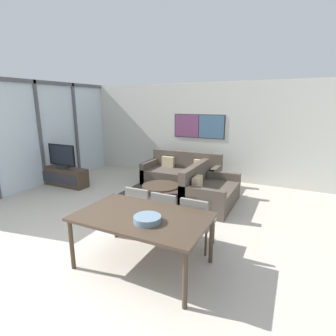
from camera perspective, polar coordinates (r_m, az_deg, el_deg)
The scene contains 14 objects.
ground_plane at distance 4.15m, azimuth -22.02°, elevation -19.55°, with size 24.00×24.00×0.00m, color beige.
wall_back at distance 7.94m, azimuth 6.01°, elevation 8.02°, with size 8.01×0.09×2.80m.
window_wall_left at distance 7.89m, azimuth -26.31°, elevation 7.55°, with size 0.07×5.21×2.80m.
area_rug at distance 6.29m, azimuth -1.58°, elevation -6.66°, with size 2.26×1.64×0.01m.
tv_console at distance 7.77m, azimuth -21.74°, elevation -1.73°, with size 1.46×0.41×0.50m.
television at distance 7.64m, azimuth -22.11°, elevation 2.32°, with size 0.91×0.20×0.64m.
sofa_main at distance 7.31m, azimuth 3.06°, elevation -1.44°, with size 2.07×0.96×0.88m.
sofa_side at distance 5.93m, azimuth 8.64°, elevation -5.31°, with size 0.96×1.55×0.88m.
coffee_table at distance 6.20m, azimuth -1.60°, elevation -4.46°, with size 0.87×0.87×0.34m.
dining_table at distance 3.61m, azimuth -5.65°, elevation -11.14°, with size 1.78×1.08×0.76m.
dining_chair_left at distance 4.56m, azimuth -5.89°, elevation -8.52°, with size 0.46×0.46×0.86m.
dining_chair_centre at distance 4.30m, azimuth -0.23°, elevation -9.88°, with size 0.46×0.46×0.86m.
dining_chair_right at distance 4.10m, azimuth 6.19°, elevation -11.23°, with size 0.46×0.46×0.86m.
fruit_bowl at distance 3.37m, azimuth -4.52°, elevation -10.96°, with size 0.35×0.35×0.08m.
Camera 1 is at (2.71, -2.21, 2.22)m, focal length 28.00 mm.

